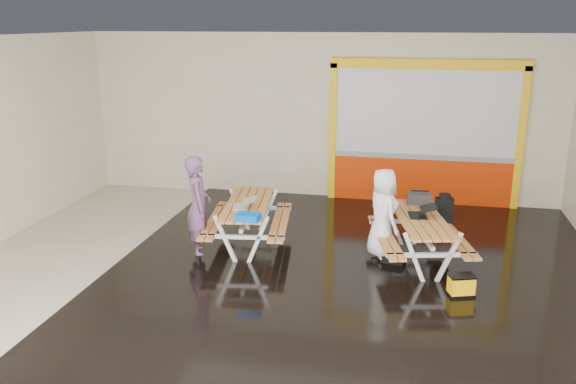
% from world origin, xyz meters
% --- Properties ---
extents(room, '(10.02, 8.02, 3.52)m').
position_xyz_m(room, '(0.00, 0.00, 1.75)').
color(room, beige).
rests_on(room, ground).
extents(deck, '(7.50, 7.98, 0.05)m').
position_xyz_m(deck, '(1.25, 0.00, 0.03)').
color(deck, black).
rests_on(deck, room).
extents(kiosk, '(3.88, 0.16, 3.00)m').
position_xyz_m(kiosk, '(2.20, 3.93, 1.44)').
color(kiosk, red).
rests_on(kiosk, room).
extents(picnic_table_left, '(1.60, 2.15, 0.80)m').
position_xyz_m(picnic_table_left, '(-0.67, 0.82, 0.61)').
color(picnic_table_left, '#B47235').
rests_on(picnic_table_left, deck).
extents(picnic_table_right, '(1.74, 2.21, 0.78)m').
position_xyz_m(picnic_table_right, '(2.17, 0.67, 0.60)').
color(picnic_table_right, '#B47235').
rests_on(picnic_table_right, deck).
extents(person_left, '(0.60, 0.71, 1.67)m').
position_xyz_m(person_left, '(-1.38, 0.36, 0.84)').
color(person_left, '#6B4367').
rests_on(person_left, deck).
extents(person_right, '(0.74, 0.83, 1.43)m').
position_xyz_m(person_right, '(1.58, 0.67, 0.82)').
color(person_right, white).
rests_on(person_right, deck).
extents(laptop_left, '(0.44, 0.41, 0.16)m').
position_xyz_m(laptop_left, '(-0.66, 0.56, 0.85)').
color(laptop_left, silver).
rests_on(laptop_left, picnic_table_left).
extents(laptop_right, '(0.46, 0.42, 0.18)m').
position_xyz_m(laptop_right, '(2.17, 0.74, 0.84)').
color(laptop_right, black).
rests_on(laptop_right, picnic_table_right).
extents(blue_pouch, '(0.37, 0.28, 0.11)m').
position_xyz_m(blue_pouch, '(-0.43, -0.05, 0.85)').
color(blue_pouch, blue).
rests_on(blue_pouch, picnic_table_left).
extents(toolbox, '(0.42, 0.23, 0.23)m').
position_xyz_m(toolbox, '(2.14, 1.40, 0.88)').
color(toolbox, black).
rests_on(toolbox, picnic_table_right).
extents(backpack, '(0.30, 0.20, 0.51)m').
position_xyz_m(backpack, '(2.55, 1.43, 0.71)').
color(backpack, black).
rests_on(backpack, picnic_table_right).
extents(dark_case, '(0.39, 0.32, 0.13)m').
position_xyz_m(dark_case, '(1.79, 0.56, 0.11)').
color(dark_case, black).
rests_on(dark_case, deck).
extents(fluke_bag, '(0.41, 0.33, 0.30)m').
position_xyz_m(fluke_bag, '(2.75, -0.45, 0.20)').
color(fluke_bag, black).
rests_on(fluke_bag, deck).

